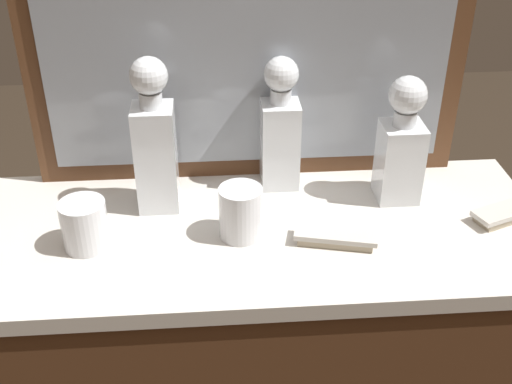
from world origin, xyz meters
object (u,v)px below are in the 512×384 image
object	(u,v)px
crystal_decanter_rear	(280,136)
crystal_decanter_far_left	(401,151)
crystal_tumbler_right	(85,227)
silver_brush_right	(336,237)
crystal_decanter_far_right	(155,149)
crystal_tumbler_front	(241,214)
silver_brush_far_right	(508,213)

from	to	relation	value
crystal_decanter_rear	crystal_decanter_far_left	bearing A→B (deg)	-17.09
crystal_tumbler_right	silver_brush_right	bearing A→B (deg)	-3.19
crystal_decanter_far_right	crystal_decanter_far_left	bearing A→B (deg)	-0.46
crystal_tumbler_right	crystal_decanter_rear	bearing A→B (deg)	27.77
crystal_decanter_far_right	silver_brush_right	distance (m)	0.38
crystal_tumbler_front	silver_brush_right	distance (m)	0.18
crystal_decanter_rear	crystal_decanter_far_right	xyz separation A→B (m)	(-0.25, -0.07, 0.01)
crystal_tumbler_right	silver_brush_far_right	xyz separation A→B (m)	(0.81, 0.03, -0.03)
crystal_tumbler_front	crystal_decanter_rear	bearing A→B (deg)	63.65
crystal_tumbler_right	silver_brush_far_right	bearing A→B (deg)	2.13
crystal_decanter_far_right	crystal_tumbler_front	world-z (taller)	crystal_decanter_far_right
crystal_tumbler_front	silver_brush_right	bearing A→B (deg)	-12.37
crystal_tumbler_front	crystal_tumbler_right	xyz separation A→B (m)	(-0.28, -0.01, -0.00)
crystal_decanter_rear	crystal_decanter_far_right	distance (m)	0.26
crystal_decanter_rear	silver_brush_right	bearing A→B (deg)	-69.94
crystal_tumbler_front	crystal_tumbler_right	world-z (taller)	crystal_tumbler_front
crystal_decanter_rear	crystal_tumbler_front	distance (m)	0.22
crystal_tumbler_front	silver_brush_far_right	world-z (taller)	crystal_tumbler_front
crystal_decanter_far_left	silver_brush_far_right	size ratio (longest dim) A/B	1.64
silver_brush_far_right	silver_brush_right	bearing A→B (deg)	-171.02
crystal_decanter_rear	crystal_tumbler_right	world-z (taller)	crystal_decanter_rear
crystal_decanter_rear	crystal_decanter_far_left	xyz separation A→B (m)	(0.23, -0.07, -0.01)
crystal_tumbler_front	crystal_decanter_far_left	bearing A→B (deg)	19.24
silver_brush_right	crystal_tumbler_front	bearing A→B (deg)	167.63
crystal_decanter_far_right	silver_brush_far_right	world-z (taller)	crystal_decanter_far_right
crystal_decanter_rear	crystal_decanter_far_right	bearing A→B (deg)	-164.76
crystal_decanter_far_left	crystal_decanter_rear	bearing A→B (deg)	162.91
crystal_decanter_far_right	crystal_tumbler_front	distance (m)	0.21
crystal_decanter_far_right	crystal_tumbler_front	bearing A→B (deg)	-36.73
crystal_decanter_far_right	crystal_tumbler_right	xyz separation A→B (m)	(-0.13, -0.13, -0.08)
crystal_decanter_far_left	silver_brush_right	distance (m)	0.23
silver_brush_far_right	crystal_decanter_far_right	bearing A→B (deg)	171.69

